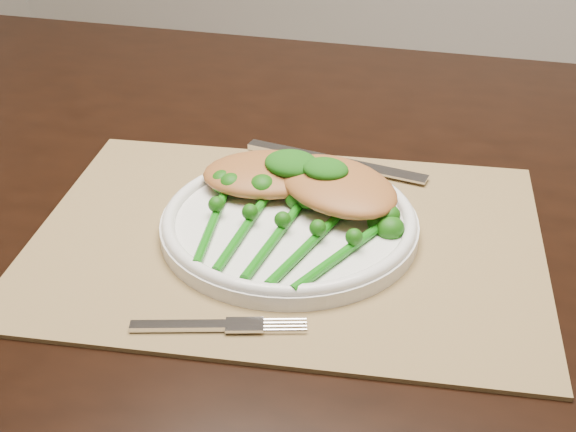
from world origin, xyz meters
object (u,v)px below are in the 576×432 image
at_px(dinner_plate, 289,222).
at_px(chicken_fillet_left, 270,174).
at_px(placemat, 287,240).
at_px(dining_table, 309,429).
at_px(broccolini_bundle, 274,239).

xyz_separation_m(dinner_plate, chicken_fillet_left, (-0.05, 0.05, 0.02)).
bearing_deg(placemat, dinner_plate, 85.52).
bearing_deg(dining_table, broccolini_bundle, -92.16).
height_order(dining_table, placemat, placemat).
xyz_separation_m(dinner_plate, broccolini_bundle, (0.00, -0.04, 0.01)).
height_order(chicken_fillet_left, broccolini_bundle, chicken_fillet_left).
bearing_deg(chicken_fillet_left, placemat, -78.53).
relative_size(dinner_plate, broccolini_bundle, 1.45).
relative_size(placemat, dinner_plate, 1.95).
bearing_deg(placemat, dining_table, 84.15).
height_order(dining_table, dinner_plate, dinner_plate).
xyz_separation_m(placemat, chicken_fillet_left, (-0.05, 0.06, 0.03)).
bearing_deg(dinner_plate, dining_table, 98.01).
distance_m(placemat, chicken_fillet_left, 0.08).
xyz_separation_m(dining_table, placemat, (0.02, -0.11, 0.38)).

